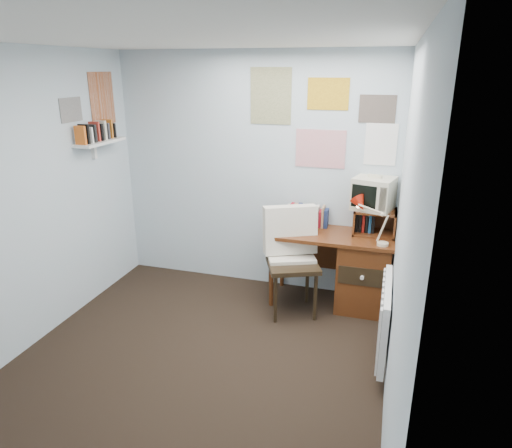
{
  "coord_description": "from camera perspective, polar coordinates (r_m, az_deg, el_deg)",
  "views": [
    {
      "loc": [
        1.39,
        -2.8,
        2.32
      ],
      "look_at": [
        0.26,
        0.95,
        0.97
      ],
      "focal_mm": 32.0,
      "sensor_mm": 36.0,
      "label": 1
    }
  ],
  "objects": [
    {
      "name": "back_wall",
      "position": [
        4.88,
        -0.28,
        6.31
      ],
      "size": [
        3.0,
        0.02,
        2.5
      ],
      "primitive_type": "cube",
      "color": "silver",
      "rests_on": "ground"
    },
    {
      "name": "desk_lamp",
      "position": [
        4.32,
        15.75,
        -0.25
      ],
      "size": [
        0.33,
        0.3,
        0.38
      ],
      "primitive_type": "cube",
      "rotation": [
        0.0,
        0.0,
        0.33
      ],
      "color": "red",
      "rests_on": "desk"
    },
    {
      "name": "wall_shelf",
      "position": [
        4.85,
        -18.94,
        9.67
      ],
      "size": [
        0.2,
        0.62,
        0.24
      ],
      "primitive_type": "cube",
      "color": "white",
      "rests_on": "left_wall"
    },
    {
      "name": "crt_tv",
      "position": [
        4.56,
        14.51,
        3.9
      ],
      "size": [
        0.43,
        0.41,
        0.34
      ],
      "primitive_type": "cube",
      "rotation": [
        0.0,
        0.0,
        -0.26
      ],
      "color": "beige",
      "rests_on": "tv_riser"
    },
    {
      "name": "radiator",
      "position": [
        3.86,
        15.81,
        -11.35
      ],
      "size": [
        0.09,
        0.8,
        0.6
      ],
      "primitive_type": "cube",
      "color": "white",
      "rests_on": "right_wall"
    },
    {
      "name": "left_wall",
      "position": [
        4.17,
        -28.13,
        1.8
      ],
      "size": [
        0.02,
        3.5,
        2.5
      ],
      "primitive_type": "cube",
      "color": "silver",
      "rests_on": "ground"
    },
    {
      "name": "right_wall",
      "position": [
        3.0,
        17.67,
        -2.85
      ],
      "size": [
        0.02,
        3.5,
        2.5
      ],
      "primitive_type": "cube",
      "color": "silver",
      "rests_on": "ground"
    },
    {
      "name": "ceiling",
      "position": [
        3.13,
        -10.43,
        21.97
      ],
      "size": [
        3.0,
        3.5,
        0.02
      ],
      "primitive_type": "cube",
      "color": "white",
      "rests_on": "back_wall"
    },
    {
      "name": "desk",
      "position": [
        4.7,
        12.61,
        -5.57
      ],
      "size": [
        1.2,
        0.55,
        0.76
      ],
      "color": "brown",
      "rests_on": "ground"
    },
    {
      "name": "desk_chair",
      "position": [
        4.45,
        4.61,
        -5.11
      ],
      "size": [
        0.67,
        0.66,
        1.02
      ],
      "primitive_type": "cube",
      "rotation": [
        0.0,
        0.0,
        0.4
      ],
      "color": "black",
      "rests_on": "ground"
    },
    {
      "name": "ground",
      "position": [
        3.9,
        -8.15,
        -17.8
      ],
      "size": [
        3.5,
        3.5,
        0.0
      ],
      "primitive_type": "plane",
      "color": "black",
      "rests_on": "ground"
    },
    {
      "name": "posters_left",
      "position": [
        4.86,
        -20.36,
        14.07
      ],
      "size": [
        0.01,
        0.7,
        0.6
      ],
      "primitive_type": "cube",
      "color": "white",
      "rests_on": "left_wall"
    },
    {
      "name": "posters_back",
      "position": [
        4.62,
        8.23,
        12.96
      ],
      "size": [
        1.2,
        0.01,
        0.9
      ],
      "primitive_type": "cube",
      "color": "white",
      "rests_on": "back_wall"
    },
    {
      "name": "book_row",
      "position": [
        4.75,
        7.05,
        1.06
      ],
      "size": [
        0.6,
        0.14,
        0.22
      ],
      "primitive_type": "cube",
      "color": "brown",
      "rests_on": "desk"
    },
    {
      "name": "tv_riser",
      "position": [
        4.62,
        14.61,
        0.26
      ],
      "size": [
        0.4,
        0.3,
        0.25
      ],
      "primitive_type": "cube",
      "color": "brown",
      "rests_on": "desk"
    }
  ]
}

